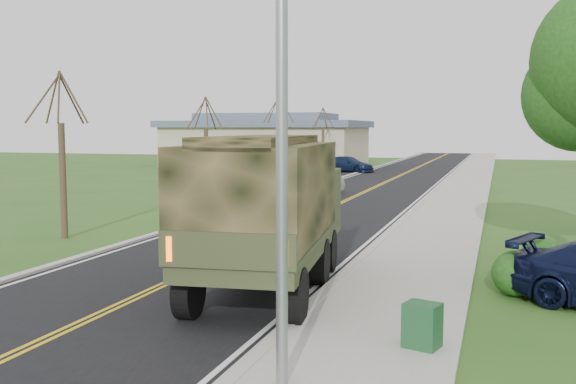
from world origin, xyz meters
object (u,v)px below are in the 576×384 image
at_px(suv_champagne, 286,201).
at_px(sedan_silver, 321,184).
at_px(utility_box_near, 422,325).
at_px(military_truck, 269,203).

bearing_deg(suv_champagne, sedan_silver, 92.26).
xyz_separation_m(suv_champagne, utility_box_near, (8.18, -16.86, -0.16)).
relative_size(sedan_silver, utility_box_near, 5.24).
relative_size(military_truck, utility_box_near, 9.92).
xyz_separation_m(military_truck, utility_box_near, (4.09, -3.25, -1.69)).
distance_m(sedan_silver, utility_box_near, 27.03).
bearing_deg(utility_box_near, sedan_silver, 125.50).
bearing_deg(sedan_silver, military_truck, -70.00).
distance_m(military_truck, sedan_silver, 22.83).
relative_size(military_truck, sedan_silver, 1.89).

